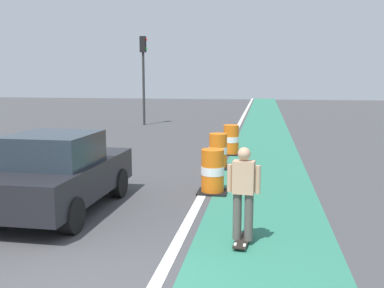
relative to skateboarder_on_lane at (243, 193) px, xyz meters
name	(u,v)px	position (x,y,z in m)	size (l,w,h in m)	color
bike_lane_strip	(265,151)	(0.38, 9.75, -0.91)	(2.50, 80.00, 0.01)	#2D755B
lane_divider_stripe	(226,150)	(-1.12, 9.75, -0.91)	(0.20, 80.00, 0.01)	silver
skateboarder_on_lane	(243,193)	(0.00, 0.00, 0.00)	(0.57, 0.82, 1.69)	black
parked_sedan_nearest	(59,173)	(-3.93, 1.26, -0.08)	(1.98, 4.13, 1.70)	black
traffic_barrel_front	(213,172)	(-0.90, 3.30, -0.38)	(0.73, 0.73, 1.09)	orange
traffic_barrel_mid	(218,151)	(-1.07, 6.30, -0.38)	(0.73, 0.73, 1.09)	orange
traffic_barrel_back	(231,140)	(-0.85, 8.81, -0.38)	(0.73, 0.73, 1.09)	orange
traffic_light_corner	(143,65)	(-6.61, 17.93, 2.59)	(0.41, 0.32, 5.10)	#2D2D2D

